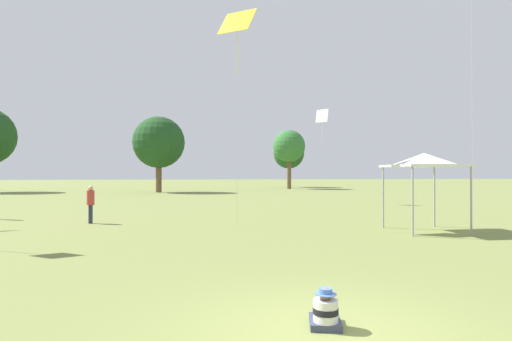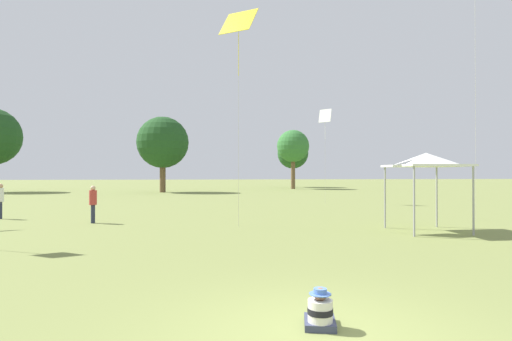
{
  "view_description": "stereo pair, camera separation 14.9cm",
  "coord_description": "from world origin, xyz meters",
  "px_view_note": "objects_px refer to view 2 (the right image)",
  "views": [
    {
      "loc": [
        -1.7,
        -5.16,
        2.2
      ],
      "look_at": [
        0.03,
        6.73,
        2.3
      ],
      "focal_mm": 28.0,
      "sensor_mm": 36.0,
      "label": 1
    },
    {
      "loc": [
        -1.55,
        -5.18,
        2.2
      ],
      "look_at": [
        0.03,
        6.73,
        2.3
      ],
      "focal_mm": 28.0,
      "sensor_mm": 36.0,
      "label": 2
    }
  ],
  "objects_px": {
    "canopy_tent": "(426,161)",
    "kite_3": "(239,25)",
    "person_standing_0": "(0,197)",
    "kite_5": "(325,118)",
    "distant_tree_1": "(293,153)",
    "person_standing_1": "(93,201)",
    "seated_toddler": "(320,312)",
    "distant_tree_0": "(293,146)",
    "distant_tree_3": "(163,143)"
  },
  "relations": [
    {
      "from": "distant_tree_1",
      "to": "kite_3",
      "type": "bearing_deg",
      "value": -105.5
    },
    {
      "from": "person_standing_1",
      "to": "kite_3",
      "type": "distance_m",
      "value": 9.99
    },
    {
      "from": "seated_toddler",
      "to": "distant_tree_3",
      "type": "xyz_separation_m",
      "value": [
        -6.43,
        42.99,
        5.69
      ]
    },
    {
      "from": "distant_tree_0",
      "to": "kite_3",
      "type": "bearing_deg",
      "value": -105.99
    },
    {
      "from": "person_standing_1",
      "to": "kite_3",
      "type": "relative_size",
      "value": 0.18
    },
    {
      "from": "person_standing_1",
      "to": "distant_tree_1",
      "type": "relative_size",
      "value": 0.21
    },
    {
      "from": "person_standing_0",
      "to": "kite_5",
      "type": "distance_m",
      "value": 20.97
    },
    {
      "from": "distant_tree_0",
      "to": "distant_tree_3",
      "type": "xyz_separation_m",
      "value": [
        -17.82,
        -8.5,
        -0.28
      ]
    },
    {
      "from": "canopy_tent",
      "to": "person_standing_1",
      "type": "bearing_deg",
      "value": 161.96
    },
    {
      "from": "person_standing_0",
      "to": "person_standing_1",
      "type": "xyz_separation_m",
      "value": [
        4.93,
        -2.34,
        -0.05
      ]
    },
    {
      "from": "canopy_tent",
      "to": "kite_3",
      "type": "xyz_separation_m",
      "value": [
        -6.98,
        2.42,
        5.77
      ]
    },
    {
      "from": "kite_3",
      "to": "distant_tree_1",
      "type": "distance_m",
      "value": 49.37
    },
    {
      "from": "kite_3",
      "to": "distant_tree_3",
      "type": "relative_size",
      "value": 1.02
    },
    {
      "from": "kite_5",
      "to": "seated_toddler",
      "type": "bearing_deg",
      "value": -14.6
    },
    {
      "from": "kite_5",
      "to": "distant_tree_0",
      "type": "relative_size",
      "value": 0.81
    },
    {
      "from": "canopy_tent",
      "to": "distant_tree_1",
      "type": "height_order",
      "value": "distant_tree_1"
    },
    {
      "from": "seated_toddler",
      "to": "distant_tree_1",
      "type": "xyz_separation_m",
      "value": [
        12.98,
        58.61,
        5.33
      ]
    },
    {
      "from": "kite_3",
      "to": "distant_tree_0",
      "type": "relative_size",
      "value": 1.07
    },
    {
      "from": "person_standing_1",
      "to": "distant_tree_0",
      "type": "bearing_deg",
      "value": 118.42
    },
    {
      "from": "canopy_tent",
      "to": "distant_tree_1",
      "type": "xyz_separation_m",
      "value": [
        6.18,
        49.91,
        2.85
      ]
    },
    {
      "from": "kite_5",
      "to": "distant_tree_1",
      "type": "height_order",
      "value": "distant_tree_1"
    },
    {
      "from": "seated_toddler",
      "to": "distant_tree_1",
      "type": "height_order",
      "value": "distant_tree_1"
    },
    {
      "from": "person_standing_0",
      "to": "canopy_tent",
      "type": "distance_m",
      "value": 19.51
    },
    {
      "from": "person_standing_0",
      "to": "person_standing_1",
      "type": "distance_m",
      "value": 5.46
    },
    {
      "from": "person_standing_0",
      "to": "distant_tree_3",
      "type": "height_order",
      "value": "distant_tree_3"
    },
    {
      "from": "canopy_tent",
      "to": "distant_tree_3",
      "type": "height_order",
      "value": "distant_tree_3"
    },
    {
      "from": "distant_tree_0",
      "to": "person_standing_0",
      "type": "bearing_deg",
      "value": -122.32
    },
    {
      "from": "kite_3",
      "to": "distant_tree_1",
      "type": "bearing_deg",
      "value": 153.9
    },
    {
      "from": "kite_3",
      "to": "person_standing_0",
      "type": "bearing_deg",
      "value": -121.28
    },
    {
      "from": "person_standing_0",
      "to": "person_standing_1",
      "type": "height_order",
      "value": "person_standing_0"
    },
    {
      "from": "distant_tree_3",
      "to": "distant_tree_0",
      "type": "bearing_deg",
      "value": 25.51
    },
    {
      "from": "distant_tree_0",
      "to": "distant_tree_1",
      "type": "distance_m",
      "value": 7.33
    },
    {
      "from": "kite_3",
      "to": "kite_5",
      "type": "height_order",
      "value": "kite_3"
    },
    {
      "from": "person_standing_1",
      "to": "seated_toddler",
      "type": "bearing_deg",
      "value": -10.03
    },
    {
      "from": "canopy_tent",
      "to": "person_standing_0",
      "type": "bearing_deg",
      "value": 159.91
    },
    {
      "from": "seated_toddler",
      "to": "canopy_tent",
      "type": "xyz_separation_m",
      "value": [
        6.8,
        8.7,
        2.48
      ]
    },
    {
      "from": "seated_toddler",
      "to": "kite_5",
      "type": "height_order",
      "value": "kite_5"
    },
    {
      "from": "distant_tree_3",
      "to": "distant_tree_1",
      "type": "bearing_deg",
      "value": 38.83
    },
    {
      "from": "seated_toddler",
      "to": "distant_tree_3",
      "type": "distance_m",
      "value": 43.84
    },
    {
      "from": "seated_toddler",
      "to": "kite_5",
      "type": "bearing_deg",
      "value": 85.88
    },
    {
      "from": "canopy_tent",
      "to": "distant_tree_3",
      "type": "xyz_separation_m",
      "value": [
        -13.23,
        34.29,
        3.21
      ]
    },
    {
      "from": "person_standing_0",
      "to": "canopy_tent",
      "type": "xyz_separation_m",
      "value": [
        18.26,
        -6.68,
        1.66
      ]
    },
    {
      "from": "person_standing_0",
      "to": "kite_3",
      "type": "relative_size",
      "value": 0.19
    },
    {
      "from": "person_standing_1",
      "to": "distant_tree_3",
      "type": "height_order",
      "value": "distant_tree_3"
    },
    {
      "from": "distant_tree_0",
      "to": "canopy_tent",
      "type": "bearing_deg",
      "value": -96.12
    },
    {
      "from": "canopy_tent",
      "to": "kite_5",
      "type": "distance_m",
      "value": 14.84
    },
    {
      "from": "distant_tree_3",
      "to": "canopy_tent",
      "type": "bearing_deg",
      "value": -68.9
    },
    {
      "from": "kite_5",
      "to": "distant_tree_1",
      "type": "distance_m",
      "value": 36.0
    },
    {
      "from": "person_standing_0",
      "to": "canopy_tent",
      "type": "height_order",
      "value": "canopy_tent"
    },
    {
      "from": "person_standing_1",
      "to": "distant_tree_1",
      "type": "height_order",
      "value": "distant_tree_1"
    }
  ]
}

